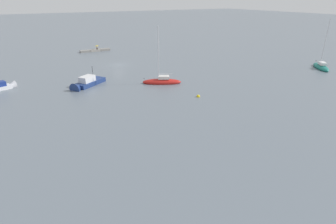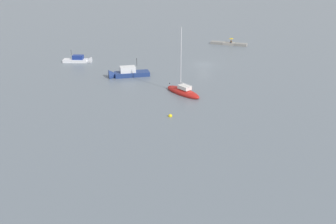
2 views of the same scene
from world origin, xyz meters
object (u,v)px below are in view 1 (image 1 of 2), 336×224
object	(u,v)px
umbrella_open_yellow	(97,46)
sailboat_red_near	(162,81)
person_seated_brown_left	(97,48)
motorboat_white_near	(1,87)
sailboat_teal_mid	(321,67)
mooring_buoy_near	(198,96)
motorboat_navy_mid	(86,84)

from	to	relation	value
umbrella_open_yellow	sailboat_red_near	distance (m)	40.08
person_seated_brown_left	motorboat_white_near	xyz separation A→B (m)	(26.02, 28.78, -0.54)
sailboat_teal_mid	person_seated_brown_left	bearing A→B (deg)	167.36
sailboat_red_near	sailboat_teal_mid	size ratio (longest dim) A/B	0.97
motorboat_white_near	mooring_buoy_near	world-z (taller)	motorboat_white_near
umbrella_open_yellow	mooring_buoy_near	distance (m)	50.18
sailboat_teal_mid	motorboat_navy_mid	distance (m)	54.05
umbrella_open_yellow	motorboat_navy_mid	world-z (taller)	motorboat_navy_mid
motorboat_navy_mid	mooring_buoy_near	distance (m)	21.67
person_seated_brown_left	motorboat_navy_mid	world-z (taller)	motorboat_navy_mid
person_seated_brown_left	motorboat_navy_mid	distance (m)	36.62
umbrella_open_yellow	sailboat_teal_mid	xyz separation A→B (m)	(-40.48, 47.78, -1.35)
person_seated_brown_left	sailboat_teal_mid	world-z (taller)	sailboat_teal_mid
umbrella_open_yellow	motorboat_navy_mid	xyz separation A→B (m)	(11.97, 34.71, -1.29)
sailboat_teal_mid	motorboat_navy_mid	xyz separation A→B (m)	(52.45, -13.07, 0.06)
sailboat_red_near	sailboat_teal_mid	bearing A→B (deg)	-72.96
mooring_buoy_near	person_seated_brown_left	bearing A→B (deg)	-86.16
sailboat_teal_mid	motorboat_navy_mid	world-z (taller)	sailboat_teal_mid
person_seated_brown_left	motorboat_white_near	distance (m)	38.80
sailboat_red_near	motorboat_white_near	world-z (taller)	sailboat_red_near
motorboat_white_near	mooring_buoy_near	bearing A→B (deg)	34.41
person_seated_brown_left	umbrella_open_yellow	size ratio (longest dim) A/B	0.58
umbrella_open_yellow	mooring_buoy_near	world-z (taller)	umbrella_open_yellow
motorboat_white_near	motorboat_navy_mid	distance (m)	15.23
person_seated_brown_left	umbrella_open_yellow	bearing A→B (deg)	-87.81
sailboat_teal_mid	umbrella_open_yellow	bearing A→B (deg)	167.28
motorboat_white_near	motorboat_navy_mid	size ratio (longest dim) A/B	0.83
sailboat_red_near	mooring_buoy_near	distance (m)	10.17
umbrella_open_yellow	sailboat_red_near	xyz separation A→B (m)	(-1.63, 40.03, -1.36)
sailboat_red_near	motorboat_navy_mid	world-z (taller)	sailboat_red_near
sailboat_red_near	mooring_buoy_near	bearing A→B (deg)	-141.99
person_seated_brown_left	umbrella_open_yellow	xyz separation A→B (m)	(-0.02, -0.10, 0.85)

